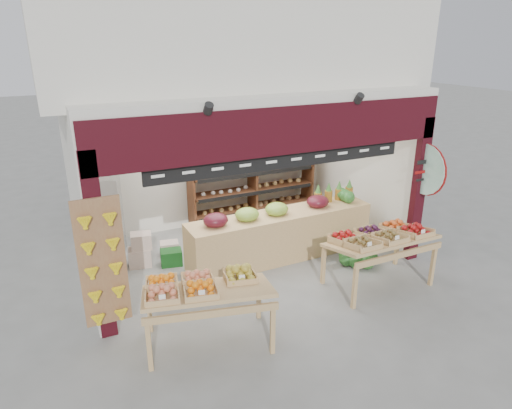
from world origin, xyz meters
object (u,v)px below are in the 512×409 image
(display_table_right, at_px, (381,238))
(watermelon_pile, at_px, (357,253))
(refrigerator, at_px, (102,214))
(display_table_left, at_px, (198,288))
(mid_counter, at_px, (280,234))
(cardboard_stack, at_px, (154,252))
(back_shelving, at_px, (253,173))

(display_table_right, bearing_deg, watermelon_pile, 76.85)
(refrigerator, bearing_deg, display_table_right, -19.45)
(display_table_left, bearing_deg, mid_counter, 39.09)
(mid_counter, bearing_deg, refrigerator, 152.58)
(refrigerator, distance_m, watermelon_pile, 4.77)
(refrigerator, height_order, display_table_left, refrigerator)
(mid_counter, xyz_separation_m, display_table_left, (-2.18, -1.77, 0.34))
(mid_counter, distance_m, watermelon_pile, 1.45)
(cardboard_stack, xyz_separation_m, mid_counter, (2.19, -0.79, 0.26))
(display_table_right, bearing_deg, cardboard_stack, 143.45)
(display_table_left, height_order, display_table_right, display_table_right)
(refrigerator, xyz_separation_m, watermelon_pile, (4.10, -2.34, -0.64))
(back_shelving, xyz_separation_m, display_table_right, (0.67, -3.46, -0.26))
(cardboard_stack, bearing_deg, display_table_left, -89.66)
(back_shelving, height_order, display_table_left, back_shelving)
(refrigerator, bearing_deg, mid_counter, -8.61)
(display_table_left, bearing_deg, back_shelving, 55.68)
(mid_counter, height_order, display_table_right, mid_counter)
(refrigerator, xyz_separation_m, display_table_right, (3.93, -3.10, 0.02))
(back_shelving, relative_size, cardboard_stack, 2.85)
(refrigerator, relative_size, watermelon_pile, 2.25)
(mid_counter, relative_size, display_table_left, 1.93)
(refrigerator, height_order, display_table_right, refrigerator)
(back_shelving, distance_m, refrigerator, 3.29)
(mid_counter, bearing_deg, watermelon_pile, -34.95)
(back_shelving, xyz_separation_m, display_table_left, (-2.50, -3.66, -0.29))
(refrigerator, height_order, watermelon_pile, refrigerator)
(refrigerator, relative_size, mid_counter, 0.47)
(back_shelving, bearing_deg, cardboard_stack, -156.35)
(cardboard_stack, height_order, watermelon_pile, cardboard_stack)
(back_shelving, height_order, display_table_right, back_shelving)
(refrigerator, xyz_separation_m, cardboard_stack, (0.74, -0.73, -0.61))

